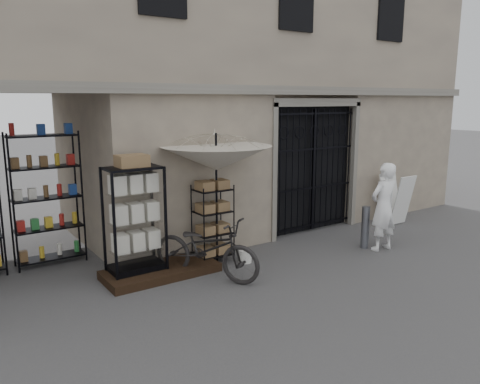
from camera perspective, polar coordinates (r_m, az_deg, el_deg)
ground at (r=8.63m, az=9.84°, el=-9.75°), size 80.00×80.00×0.00m
main_building at (r=11.35m, az=-4.34°, el=18.47°), size 14.00×4.00×9.00m
shop_recess at (r=8.74m, az=-26.09°, el=-0.24°), size 3.00×1.70×3.00m
shop_shelving at (r=9.26m, az=-26.73°, el=-1.28°), size 2.70×0.50×2.50m
iron_gate at (r=11.03m, az=8.37°, el=2.96°), size 2.50×0.21×3.00m
step_platform at (r=8.52m, az=-9.62°, el=-9.48°), size 2.00×0.90×0.15m
display_cabinet at (r=8.20m, az=-12.70°, el=-3.89°), size 1.00×0.74×1.96m
wire_rack at (r=8.90m, az=-3.33°, el=-3.97°), size 0.75×0.61×1.50m
market_umbrella at (r=8.66m, az=-2.93°, el=4.97°), size 1.93×1.97×2.95m
white_bucket at (r=9.02m, az=0.65°, el=-7.84°), size 0.27×0.27×0.23m
bicycle at (r=8.34m, az=-4.11°, el=-10.35°), size 1.15×1.28×2.04m
steel_bollard at (r=10.11m, az=15.02°, el=-4.17°), size 0.22×0.22×0.89m
shopkeeper at (r=10.23m, az=16.79°, el=-6.69°), size 0.73×1.84×0.43m
easel_sign at (r=12.22m, az=18.52°, el=-0.83°), size 0.59×0.68×1.23m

